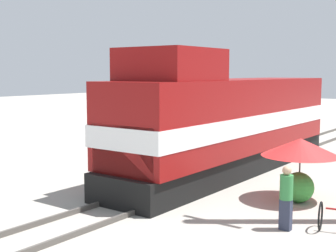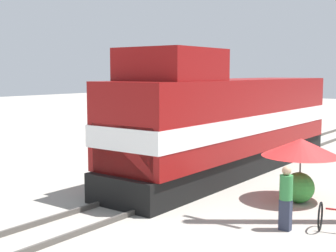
{
  "view_description": "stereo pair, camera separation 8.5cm",
  "coord_description": "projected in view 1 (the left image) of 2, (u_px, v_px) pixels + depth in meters",
  "views": [
    {
      "loc": [
        9.32,
        -13.3,
        4.09
      ],
      "look_at": [
        1.2,
        -2.38,
        2.52
      ],
      "focal_mm": 50.0,
      "sensor_mm": 36.0,
      "label": 1
    },
    {
      "loc": [
        9.39,
        -13.25,
        4.09
      ],
      "look_at": [
        1.2,
        -2.38,
        2.52
      ],
      "focal_mm": 50.0,
      "sensor_mm": 36.0,
      "label": 2
    }
  ],
  "objects": [
    {
      "name": "rail_near",
      "position": [
        165.0,
        183.0,
        17.01
      ],
      "size": [
        0.08,
        40.83,
        0.15
      ],
      "primitive_type": "cube",
      "color": "#4C4742",
      "rests_on": "ground_plane"
    },
    {
      "name": "person_bystander",
      "position": [
        286.0,
        195.0,
        12.1
      ],
      "size": [
        0.34,
        0.34,
        1.7
      ],
      "color": "#2D3347",
      "rests_on": "ground_plane"
    },
    {
      "name": "vendor_umbrella",
      "position": [
        300.0,
        147.0,
        14.84
      ],
      "size": [
        2.47,
        2.47,
        2.0
      ],
      "color": "#4C4C4C",
      "rests_on": "ground_plane"
    },
    {
      "name": "locomotive",
      "position": [
        226.0,
        123.0,
        18.88
      ],
      "size": [
        2.92,
        13.93,
        4.88
      ],
      "color": "black",
      "rests_on": "ground_plane"
    },
    {
      "name": "rail_far",
      "position": [
        198.0,
        189.0,
        16.16
      ],
      "size": [
        0.08,
        40.83,
        0.15
      ],
      "primitive_type": "cube",
      "color": "#4C4742",
      "rests_on": "ground_plane"
    },
    {
      "name": "ground_plane",
      "position": [
        181.0,
        188.0,
        16.59
      ],
      "size": [
        120.0,
        120.0,
        0.0
      ],
      "primitive_type": "plane",
      "color": "gray"
    },
    {
      "name": "shrub_cluster",
      "position": [
        299.0,
        187.0,
        14.74
      ],
      "size": [
        0.96,
        0.96,
        0.96
      ],
      "primitive_type": "sphere",
      "color": "#388C38",
      "rests_on": "ground_plane"
    }
  ]
}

